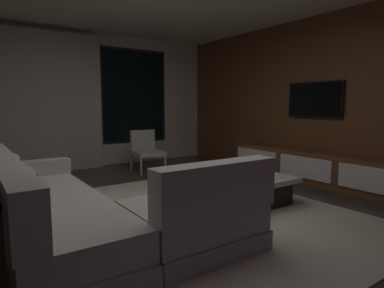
# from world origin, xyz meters

# --- Properties ---
(floor) EXTENTS (9.20, 9.20, 0.00)m
(floor) POSITION_xyz_m (0.00, 0.00, 0.00)
(floor) COLOR #332B26
(back_wall_with_window) EXTENTS (6.60, 0.30, 2.70)m
(back_wall_with_window) POSITION_xyz_m (-0.06, 3.62, 1.34)
(back_wall_with_window) COLOR beige
(back_wall_with_window) RESTS_ON floor
(media_wall) EXTENTS (0.12, 7.80, 2.70)m
(media_wall) POSITION_xyz_m (3.06, 0.00, 1.35)
(media_wall) COLOR brown
(media_wall) RESTS_ON floor
(area_rug) EXTENTS (3.20, 3.80, 0.01)m
(area_rug) POSITION_xyz_m (0.35, -0.10, 0.01)
(area_rug) COLOR beige
(area_rug) RESTS_ON floor
(sectional_couch) EXTENTS (1.98, 2.50, 0.82)m
(sectional_couch) POSITION_xyz_m (-0.95, -0.19, 0.29)
(sectional_couch) COLOR gray
(sectional_couch) RESTS_ON floor
(coffee_table) EXTENTS (1.16, 1.16, 0.36)m
(coffee_table) POSITION_xyz_m (1.05, 0.03, 0.19)
(coffee_table) COLOR black
(coffee_table) RESTS_ON floor
(book_stack_on_coffee_table) EXTENTS (0.26, 0.19, 0.06)m
(book_stack_on_coffee_table) POSITION_xyz_m (1.03, -0.13, 0.39)
(book_stack_on_coffee_table) COLOR #42C9D1
(book_stack_on_coffee_table) RESTS_ON coffee_table
(accent_chair_near_window) EXTENTS (0.57, 0.59, 0.78)m
(accent_chair_near_window) POSITION_xyz_m (1.03, 2.55, 0.43)
(accent_chair_near_window) COLOR #B2ADA0
(accent_chair_near_window) RESTS_ON floor
(media_console) EXTENTS (0.46, 3.10, 0.52)m
(media_console) POSITION_xyz_m (2.77, 0.05, 0.25)
(media_console) COLOR brown
(media_console) RESTS_ON floor
(mounted_tv) EXTENTS (0.05, 1.00, 0.58)m
(mounted_tv) POSITION_xyz_m (2.95, 0.25, 1.35)
(mounted_tv) COLOR black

